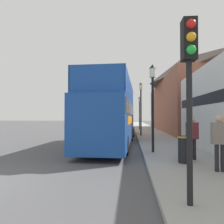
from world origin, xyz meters
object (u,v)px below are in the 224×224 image
object	(u,v)px
tour_bus	(112,117)
parked_car_ahead_of_bus	(125,129)
pedestrian_nearest	(220,137)
litter_bin	(184,149)
lamp_post_second	(141,99)
traffic_signal	(189,68)
lamp_post_third	(139,107)
lamp_post_nearest	(153,91)
pedestrian_second	(192,134)

from	to	relation	value
tour_bus	parked_car_ahead_of_bus	world-z (taller)	tour_bus
pedestrian_nearest	litter_bin	xyz separation A→B (m)	(-0.83, 1.24, -0.55)
tour_bus	lamp_post_second	size ratio (longest dim) A/B	2.16
parked_car_ahead_of_bus	traffic_signal	xyz separation A→B (m)	(1.69, -17.85, 2.21)
parked_car_ahead_of_bus	lamp_post_third	size ratio (longest dim) A/B	1.00
parked_car_ahead_of_bus	lamp_post_nearest	bearing A→B (deg)	-82.27
tour_bus	traffic_signal	xyz separation A→B (m)	(2.39, -9.70, 1.03)
tour_bus	traffic_signal	size ratio (longest dim) A/B	2.89
parked_car_ahead_of_bus	pedestrian_second	size ratio (longest dim) A/B	2.56
lamp_post_nearest	lamp_post_third	bearing A→B (deg)	89.49
tour_bus	lamp_post_third	distance (m)	16.66
pedestrian_second	traffic_signal	distance (m)	5.19
tour_bus	pedestrian_nearest	xyz separation A→B (m)	(4.08, -6.86, -0.62)
litter_bin	lamp_post_nearest	bearing A→B (deg)	110.29
pedestrian_nearest	pedestrian_second	distance (m)	1.92
pedestrian_nearest	lamp_post_third	size ratio (longest dim) A/B	0.40
parked_car_ahead_of_bus	pedestrian_nearest	xyz separation A→B (m)	(3.38, -15.02, 0.55)
pedestrian_second	lamp_post_third	size ratio (longest dim) A/B	0.39
parked_car_ahead_of_bus	litter_bin	world-z (taller)	parked_car_ahead_of_bus
tour_bus	parked_car_ahead_of_bus	size ratio (longest dim) A/B	2.40
lamp_post_third	traffic_signal	bearing A→B (deg)	-90.25
tour_bus	parked_car_ahead_of_bus	distance (m)	8.27
lamp_post_nearest	lamp_post_second	distance (m)	9.78
pedestrian_nearest	lamp_post_nearest	world-z (taller)	lamp_post_nearest
parked_car_ahead_of_bus	lamp_post_second	world-z (taller)	lamp_post_second
traffic_signal	lamp_post_second	bearing A→B (deg)	90.59
pedestrian_nearest	parked_car_ahead_of_bus	bearing A→B (deg)	102.67
lamp_post_third	tour_bus	bearing A→B (deg)	-98.67
parked_car_ahead_of_bus	lamp_post_second	bearing A→B (deg)	-45.42
lamp_post_nearest	lamp_post_second	size ratio (longest dim) A/B	0.88
traffic_signal	lamp_post_nearest	world-z (taller)	lamp_post_nearest
pedestrian_nearest	lamp_post_third	world-z (taller)	lamp_post_third
tour_bus	parked_car_ahead_of_bus	xyz separation A→B (m)	(0.70, 8.16, -1.18)
lamp_post_second	lamp_post_third	size ratio (longest dim) A/B	1.11
parked_car_ahead_of_bus	tour_bus	bearing A→B (deg)	-95.38
lamp_post_nearest	lamp_post_second	bearing A→B (deg)	90.64
traffic_signal	lamp_post_third	size ratio (longest dim) A/B	0.83
parked_car_ahead_of_bus	lamp_post_third	distance (m)	8.84
parked_car_ahead_of_bus	traffic_signal	bearing A→B (deg)	-85.07
parked_car_ahead_of_bus	pedestrian_nearest	bearing A→B (deg)	-77.80
pedestrian_second	lamp_post_nearest	bearing A→B (deg)	127.36
traffic_signal	pedestrian_second	bearing A→B (deg)	74.07
parked_car_ahead_of_bus	litter_bin	distance (m)	14.01
lamp_post_nearest	lamp_post_third	size ratio (longest dim) A/B	0.97
traffic_signal	lamp_post_third	distance (m)	26.11
pedestrian_nearest	litter_bin	world-z (taller)	pedestrian_nearest
parked_car_ahead_of_bus	lamp_post_nearest	size ratio (longest dim) A/B	1.03
tour_bus	litter_bin	size ratio (longest dim) A/B	10.51
lamp_post_nearest	parked_car_ahead_of_bus	bearing A→B (deg)	98.20
lamp_post_third	pedestrian_nearest	bearing A→B (deg)	-86.13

